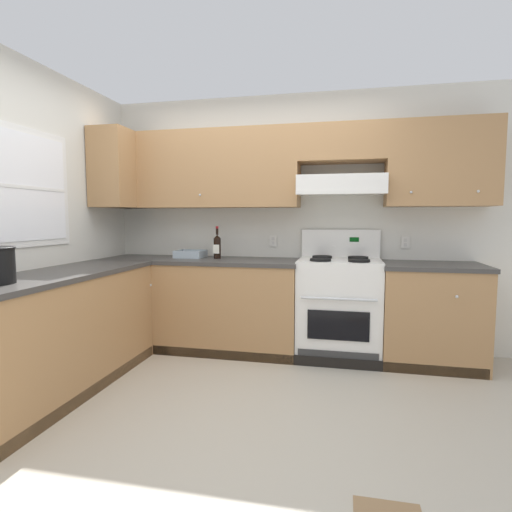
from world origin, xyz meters
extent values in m
plane|color=#B2AA99|center=(0.00, 0.00, 0.00)|extent=(7.04, 7.04, 0.00)
cube|color=silver|center=(0.46, 1.62, 1.27)|extent=(4.68, 0.12, 2.55)
cube|color=#A87A4C|center=(-0.53, 1.38, 1.80)|extent=(1.89, 0.34, 0.76)
cube|color=#A87A4C|center=(1.68, 1.38, 1.80)|extent=(0.94, 0.34, 0.76)
cube|color=#A87A4C|center=(0.81, 1.38, 2.01)|extent=(0.80, 0.34, 0.34)
cube|color=white|center=(0.81, 1.34, 1.62)|extent=(0.80, 0.46, 0.17)
cube|color=white|center=(0.81, 1.12, 1.54)|extent=(0.80, 0.03, 0.04)
sphere|color=silver|center=(-0.53, 1.20, 1.54)|extent=(0.02, 0.02, 0.02)
sphere|color=silver|center=(1.41, 1.20, 1.54)|extent=(0.02, 0.02, 0.02)
sphere|color=silver|center=(1.95, 1.20, 1.54)|extent=(0.02, 0.02, 0.02)
cube|color=silver|center=(0.13, 1.55, 1.08)|extent=(0.08, 0.01, 0.12)
cube|color=silver|center=(0.13, 1.54, 1.10)|extent=(0.03, 0.00, 0.03)
cube|color=silver|center=(0.13, 1.54, 1.06)|extent=(0.03, 0.00, 0.03)
cube|color=silver|center=(1.43, 1.55, 1.08)|extent=(0.08, 0.01, 0.12)
cube|color=silver|center=(1.43, 1.54, 1.10)|extent=(0.03, 0.00, 0.03)
cube|color=silver|center=(1.43, 1.54, 1.06)|extent=(0.03, 0.00, 0.03)
cube|color=silver|center=(-1.62, 0.10, 1.27)|extent=(0.12, 4.00, 2.55)
cube|color=white|center=(-1.57, 0.10, 1.55)|extent=(0.04, 1.00, 0.92)
cube|color=white|center=(-1.55, 0.10, 1.55)|extent=(0.01, 0.90, 0.82)
cube|color=white|center=(-1.54, 0.10, 1.55)|extent=(0.01, 0.90, 0.02)
cube|color=#A87A4C|center=(-1.38, 1.20, 1.80)|extent=(0.34, 0.64, 0.76)
cube|color=#A87A4C|center=(-0.55, 1.25, 0.44)|extent=(1.96, 0.61, 0.87)
cube|color=#3D3A38|center=(-0.55, 1.25, 0.89)|extent=(1.98, 0.63, 0.04)
cube|color=#A87A4C|center=(1.62, 1.25, 0.44)|extent=(0.85, 0.61, 0.87)
cube|color=#3D3A38|center=(1.62, 1.25, 0.89)|extent=(0.88, 0.63, 0.04)
cube|color=black|center=(0.26, 0.97, 0.04)|extent=(3.54, 0.06, 0.09)
sphere|color=silver|center=(-0.94, 0.93, 0.68)|extent=(0.03, 0.03, 0.03)
sphere|color=silver|center=(1.75, 0.93, 0.68)|extent=(0.03, 0.03, 0.03)
cube|color=#A87A4C|center=(-1.25, 0.00, 0.44)|extent=(0.61, 1.89, 0.87)
cube|color=#3D3A38|center=(-1.25, 0.00, 0.89)|extent=(0.63, 1.91, 0.04)
cube|color=black|center=(-0.97, 0.00, 0.04)|extent=(0.06, 1.85, 0.09)
cube|color=white|center=(0.81, 1.25, 0.46)|extent=(0.76, 0.58, 0.91)
cube|color=black|center=(0.81, 0.95, 0.38)|extent=(0.53, 0.01, 0.26)
cylinder|color=silver|center=(0.81, 0.93, 0.62)|extent=(0.65, 0.02, 0.02)
cube|color=#333333|center=(0.81, 0.96, 0.10)|extent=(0.70, 0.01, 0.11)
cube|color=white|center=(0.81, 1.25, 0.92)|extent=(0.76, 0.58, 0.02)
cube|color=white|center=(0.81, 1.52, 1.05)|extent=(0.76, 0.04, 0.29)
cube|color=#053F0C|center=(0.94, 1.50, 1.10)|extent=(0.09, 0.01, 0.04)
cylinder|color=black|center=(0.64, 1.11, 0.94)|extent=(0.19, 0.19, 0.02)
cylinder|color=black|center=(0.64, 1.11, 0.93)|extent=(0.07, 0.07, 0.01)
cylinder|color=black|center=(0.98, 1.11, 0.94)|extent=(0.19, 0.19, 0.02)
cylinder|color=black|center=(0.98, 1.11, 0.93)|extent=(0.07, 0.07, 0.01)
cylinder|color=black|center=(0.64, 1.39, 0.94)|extent=(0.19, 0.19, 0.02)
cylinder|color=black|center=(0.64, 1.39, 0.93)|extent=(0.07, 0.07, 0.01)
cylinder|color=black|center=(0.98, 1.39, 0.94)|extent=(0.19, 0.19, 0.02)
cylinder|color=black|center=(0.98, 1.39, 0.93)|extent=(0.07, 0.07, 0.01)
cylinder|color=white|center=(0.60, 1.50, 1.03)|extent=(0.04, 0.02, 0.04)
cylinder|color=white|center=(0.74, 1.50, 1.03)|extent=(0.04, 0.02, 0.04)
cylinder|color=white|center=(0.88, 1.50, 1.03)|extent=(0.04, 0.02, 0.04)
cylinder|color=white|center=(1.02, 1.50, 1.03)|extent=(0.04, 0.02, 0.04)
cylinder|color=black|center=(-0.39, 1.30, 1.01)|extent=(0.07, 0.07, 0.20)
cone|color=black|center=(-0.39, 1.30, 1.13)|extent=(0.07, 0.07, 0.04)
cylinder|color=black|center=(-0.39, 1.30, 1.19)|extent=(0.03, 0.03, 0.08)
cylinder|color=maroon|center=(-0.39, 1.30, 1.22)|extent=(0.03, 0.03, 0.02)
cube|color=silver|center=(-0.39, 1.27, 1.01)|extent=(0.06, 0.00, 0.09)
cube|color=#9EADB7|center=(-0.70, 1.34, 0.92)|extent=(0.22, 0.21, 0.02)
cube|color=#9EADB7|center=(-0.70, 1.22, 0.95)|extent=(0.28, 0.01, 0.07)
cube|color=#9EADB7|center=(-0.70, 1.47, 0.95)|extent=(0.28, 0.01, 0.07)
cube|color=#9EADB7|center=(-0.83, 1.34, 0.95)|extent=(0.01, 0.24, 0.07)
cube|color=#9EADB7|center=(-0.56, 1.34, 0.95)|extent=(0.01, 0.24, 0.07)
camera|label=1|loc=(0.85, -2.61, 1.31)|focal=28.70mm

